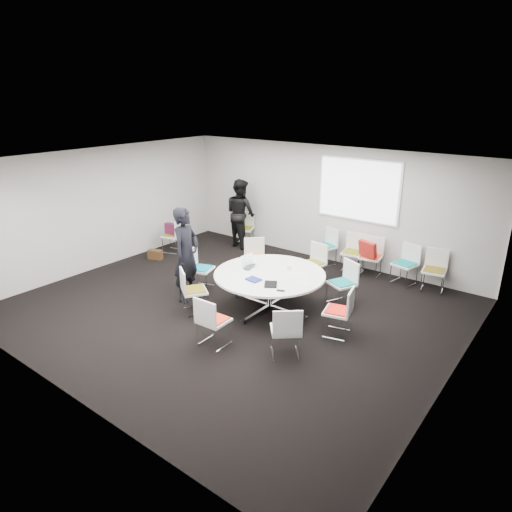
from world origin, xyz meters
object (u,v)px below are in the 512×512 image
Objects in this scene: chair_spare_left at (173,242)px; cup at (289,268)px; chair_back_b at (352,259)px; person_main at (186,255)px; chair_ring_f at (194,299)px; chair_ring_h at (286,340)px; maroon_bag at (172,229)px; conference_table at (270,283)px; chair_ring_b at (342,291)px; chair_back_d at (404,272)px; chair_back_c at (370,264)px; person_back at (241,213)px; chair_person_back at (244,235)px; chair_back_e at (433,278)px; chair_ring_c at (313,271)px; laptop at (252,267)px; chair_ring_d at (255,266)px; chair_ring_e at (201,276)px; chair_ring_a at (338,320)px; brown_bag at (155,255)px; chair_ring_g at (214,330)px; chair_back_a at (325,253)px.

cup is (4.12, -0.80, 0.50)m from chair_spare_left.
chair_spare_left is at bearing 12.11° from chair_back_b.
chair_ring_f is at bearing -135.84° from person_main.
cup is (-1.00, 1.57, 0.50)m from chair_ring_h.
maroon_bag is at bearing 177.66° from chair_ring_f.
conference_table is 1.46m from chair_ring_b.
chair_back_d is 0.46× the size of person_main.
chair_ring_f is at bearing 134.07° from chair_ring_h.
cup is (-0.65, -2.39, 0.50)m from chair_back_c.
chair_back_b is 3.29m from person_back.
chair_back_e is at bearing 156.70° from chair_person_back.
laptop is (-0.48, -1.56, 0.47)m from chair_ring_c.
maroon_bag is at bearing 56.61° from laptop.
cup is at bearing -71.73° from person_main.
chair_ring_d is at bearing 17.50° from chair_back_e.
chair_ring_c is 1.00× the size of chair_ring_e.
brown_bag is at bearing 69.83° from chair_ring_a.
chair_ring_g is (1.77, -1.55, 0.00)m from chair_ring_e.
maroon_bag is at bearing 66.94° from person_back.
chair_ring_f is 0.48× the size of person_back.
conference_table is 0.49m from laptop.
chair_ring_h and chair_back_a have the same top height.
chair_back_e and chair_spare_left have the same top height.
chair_back_c is at bearing -58.61° from chair_ring_b.
chair_spare_left is (-2.77, 0.08, 0.00)m from chair_ring_d.
chair_back_d is at bearing -15.56° from chair_ring_a.
conference_table is 4.11m from maroon_bag.
person_main is (-3.20, -3.43, 0.67)m from chair_back_d.
chair_back_a is 3.70m from person_main.
brown_bag is at bearing -84.72° from maroon_bag.
chair_ring_h is 1.00× the size of chair_back_e.
person_back is (-3.68, -0.14, 0.64)m from chair_back_c.
chair_ring_g and chair_ring_h have the same top height.
chair_back_d is at bearing -52.31° from laptop.
chair_back_d reaches higher than maroon_bag.
person_back is at bearing -87.60° from chair_ring_d.
chair_back_b reaches higher than conference_table.
conference_table is at bearing 71.68° from chair_ring_a.
brown_bag is (-3.44, 0.47, -0.62)m from laptop.
chair_back_d and chair_person_back have the same top height.
chair_ring_c is 2.79m from chair_ring_f.
person_main is 4.75× the size of maroon_bag.
chair_ring_b and chair_ring_c have the same top height.
chair_back_b is 4.64m from maroon_bag.
chair_ring_g is at bearing 99.92° from chair_person_back.
chair_person_back is 0.66m from person_back.
person_main is at bearing 87.21° from chair_person_back.
laptop is (-0.10, -2.76, 0.47)m from chair_back_a.
maroon_bag is at bearing 143.40° from chair_ring_g.
laptop is 0.72m from cup.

